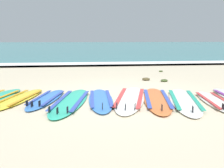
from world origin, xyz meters
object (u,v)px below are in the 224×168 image
(surfboard_3, at_px, (70,101))
(surfboard_2, at_px, (46,99))
(surfboard_4, at_px, (101,99))
(surfboard_7, at_px, (184,100))
(surfboard_5, at_px, (130,98))
(surfboard_8, at_px, (215,101))
(surfboard_1, at_px, (19,99))
(surfboard_6, at_px, (157,99))

(surfboard_3, bearing_deg, surfboard_2, 153.19)
(surfboard_4, relative_size, surfboard_7, 0.85)
(surfboard_2, distance_m, surfboard_5, 1.93)
(surfboard_3, height_order, surfboard_8, same)
(surfboard_8, bearing_deg, surfboard_5, 165.78)
(surfboard_1, distance_m, surfboard_5, 2.57)
(surfboard_2, bearing_deg, surfboard_6, -7.37)
(surfboard_1, height_order, surfboard_8, same)
(surfboard_2, bearing_deg, surfboard_7, -8.86)
(surfboard_4, bearing_deg, surfboard_3, -171.59)
(surfboard_2, relative_size, surfboard_6, 0.80)
(surfboard_3, bearing_deg, surfboard_4, 8.41)
(surfboard_8, bearing_deg, surfboard_2, 170.43)
(surfboard_4, xyz_separation_m, surfboard_5, (0.69, 0.01, 0.00))
(surfboard_1, height_order, surfboard_3, same)
(surfboard_2, distance_m, surfboard_7, 3.13)
(surfboard_1, distance_m, surfboard_8, 4.44)
(surfboard_2, height_order, surfboard_5, same)
(surfboard_6, bearing_deg, surfboard_2, 172.63)
(surfboard_1, relative_size, surfboard_5, 0.80)
(surfboard_5, relative_size, surfboard_8, 1.31)
(surfboard_8, bearing_deg, surfboard_1, 170.56)
(surfboard_8, bearing_deg, surfboard_6, 166.04)
(surfboard_5, bearing_deg, surfboard_3, -175.20)
(surfboard_1, relative_size, surfboard_7, 0.84)
(surfboard_4, relative_size, surfboard_5, 0.82)
(surfboard_3, distance_m, surfboard_4, 0.68)
(surfboard_1, xyz_separation_m, surfboard_7, (3.73, -0.58, -0.00))
(surfboard_4, bearing_deg, surfboard_2, 171.52)
(surfboard_3, distance_m, surfboard_5, 1.36)
(surfboard_2, relative_size, surfboard_3, 0.78)
(surfboard_2, xyz_separation_m, surfboard_5, (1.92, -0.17, -0.00))
(surfboard_6, bearing_deg, surfboard_3, 178.81)
(surfboard_5, bearing_deg, surfboard_1, 174.04)
(surfboard_6, height_order, surfboard_7, same)
(surfboard_3, bearing_deg, surfboard_7, -4.48)
(surfboard_6, bearing_deg, surfboard_5, 165.24)
(surfboard_5, height_order, surfboard_7, same)
(surfboard_1, distance_m, surfboard_2, 0.64)
(surfboard_2, height_order, surfboard_8, same)
(surfboard_2, relative_size, surfboard_5, 0.75)
(surfboard_4, xyz_separation_m, surfboard_6, (1.27, -0.14, -0.00))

